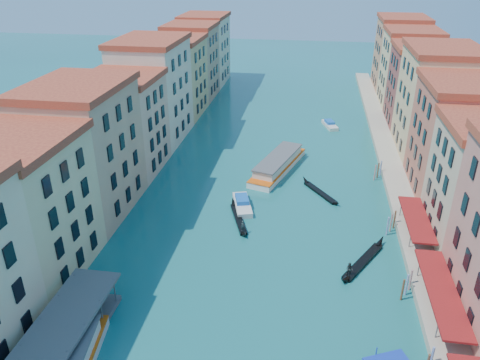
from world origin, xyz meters
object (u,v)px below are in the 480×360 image
object	(u,v)px
vaporetto_stop	(66,338)
gondola_fore	(239,218)
gondola_right	(362,261)
vaporetto_far	(278,164)

from	to	relation	value
vaporetto_stop	gondola_fore	distance (m)	30.57
gondola_right	vaporetto_far	bearing A→B (deg)	145.89
vaporetto_stop	gondola_fore	xyz separation A→B (m)	(13.07, 27.61, -1.06)
vaporetto_stop	vaporetto_far	world-z (taller)	vaporetto_stop
vaporetto_stop	gondola_right	size ratio (longest dim) A/B	1.44
gondola_right	vaporetto_stop	bearing A→B (deg)	-117.72
vaporetto_stop	gondola_fore	size ratio (longest dim) A/B	1.49
vaporetto_far	gondola_right	xyz separation A→B (m)	(13.22, -27.14, -0.76)
vaporetto_stop	gondola_right	bearing A→B (deg)	32.36
gondola_fore	gondola_right	distance (m)	19.34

